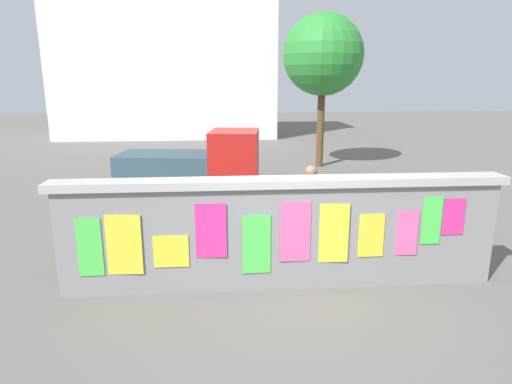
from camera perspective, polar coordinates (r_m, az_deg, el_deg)
The scene contains 9 objects.
ground at distance 14.56m, azimuth -1.03°, elevation 2.01°, with size 60.00×60.00×0.00m, color #605B56.
poster_wall at distance 6.64m, azimuth 3.31°, elevation -5.22°, with size 6.74×0.42×1.71m.
auto_rickshaw_truck at distance 11.61m, azimuth -7.68°, elevation 3.26°, with size 3.76×1.95×1.85m.
motorcycle at distance 10.83m, azimuth 13.32°, elevation -0.16°, with size 1.88×0.67×0.87m.
bicycle_near at distance 8.46m, azimuth 17.86°, elevation -5.25°, with size 1.70×0.44×0.95m.
bicycle_far at distance 8.69m, azimuth -9.24°, elevation -4.20°, with size 1.69×0.45×0.95m.
person_walking at distance 8.05m, azimuth 7.04°, elevation -1.00°, with size 0.38×0.38×1.62m.
tree_roadside at distance 16.28m, azimuth 8.69°, elevation 17.11°, with size 2.83×2.83×5.38m.
building_background at distance 25.83m, azimuth -11.53°, elevation 17.09°, with size 12.13×4.68×8.93m.
Camera 1 is at (-0.89, -6.20, 3.09)m, focal length 30.84 mm.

